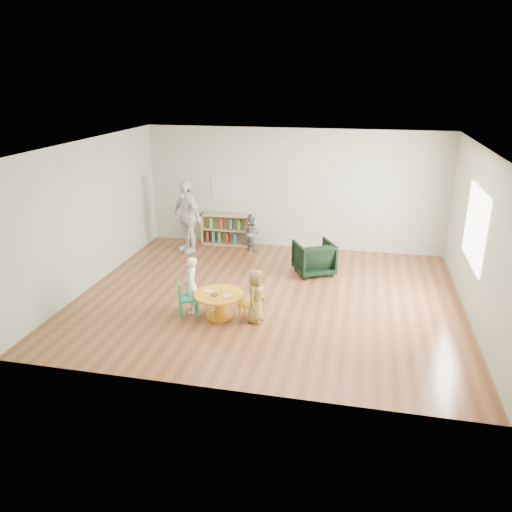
# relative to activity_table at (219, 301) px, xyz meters

# --- Properties ---
(room) EXTENTS (7.10, 7.00, 2.80)m
(room) POSITION_rel_activity_table_xyz_m (0.69, 0.96, 1.60)
(room) COLOR brown
(room) RESTS_ON ground
(activity_table) EXTENTS (0.85, 0.85, 0.47)m
(activity_table) POSITION_rel_activity_table_xyz_m (0.00, 0.00, 0.00)
(activity_table) COLOR orange
(activity_table) RESTS_ON ground
(kid_chair_left) EXTENTS (0.44, 0.44, 0.62)m
(kid_chair_left) POSITION_rel_activity_table_xyz_m (-0.58, -0.05, 0.04)
(kid_chair_left) COLOR #1B9566
(kid_chair_left) RESTS_ON ground
(kid_chair_right) EXTENTS (0.32, 0.32, 0.53)m
(kid_chair_right) POSITION_rel_activity_table_xyz_m (0.54, 0.06, -0.01)
(kid_chair_right) COLOR orange
(kid_chair_right) RESTS_ON ground
(bookshelf) EXTENTS (1.20, 0.30, 0.75)m
(bookshelf) POSITION_rel_activity_table_xyz_m (-0.94, 3.82, 0.07)
(bookshelf) COLOR #A08959
(bookshelf) RESTS_ON ground
(alphabet_poster) EXTENTS (0.74, 0.01, 0.54)m
(alphabet_poster) POSITION_rel_activity_table_xyz_m (-0.92, 3.95, 1.06)
(alphabet_poster) COLOR silver
(alphabet_poster) RESTS_ON ground
(armchair) EXTENTS (1.00, 1.01, 0.69)m
(armchair) POSITION_rel_activity_table_xyz_m (1.37, 2.32, 0.05)
(armchair) COLOR black
(armchair) RESTS_ON ground
(child_left) EXTENTS (0.32, 0.41, 1.00)m
(child_left) POSITION_rel_activity_table_xyz_m (-0.52, 0.09, 0.21)
(child_left) COLOR silver
(child_left) RESTS_ON ground
(child_right) EXTENTS (0.36, 0.49, 0.93)m
(child_right) POSITION_rel_activity_table_xyz_m (0.65, -0.04, 0.17)
(child_right) COLOR gold
(child_right) RESTS_ON ground
(toddler) EXTENTS (0.51, 0.48, 0.84)m
(toddler) POSITION_rel_activity_table_xyz_m (-0.22, 3.52, 0.13)
(toddler) COLOR #151B36
(toddler) RESTS_ON ground
(adult_caretaker) EXTENTS (1.04, 0.92, 1.69)m
(adult_caretaker) POSITION_rel_activity_table_xyz_m (-1.66, 3.11, 0.55)
(adult_caretaker) COLOR white
(adult_caretaker) RESTS_ON ground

